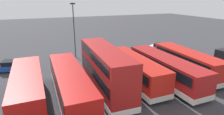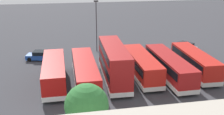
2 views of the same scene
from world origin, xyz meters
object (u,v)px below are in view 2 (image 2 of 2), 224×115
(bus_single_deck_third, at_px, (141,65))
(car_small_green, at_px, (185,46))
(bus_single_deck_fifth, at_px, (85,72))
(waste_bin_yellow, at_px, (84,59))
(car_hatchback_silver, at_px, (41,56))
(bus_single_deck_near_end, at_px, (194,62))
(bus_single_deck_second, at_px, (169,66))
(bus_single_deck_sixth, at_px, (54,72))
(lamp_post_tall, at_px, (96,22))
(bus_double_decker_fourth, at_px, (114,63))

(bus_single_deck_third, bearing_deg, car_small_green, -137.58)
(bus_single_deck_fifth, relative_size, car_small_green, 2.73)
(car_small_green, xyz_separation_m, waste_bin_yellow, (17.54, 2.68, -0.22))
(bus_single_deck_third, height_order, car_hatchback_silver, bus_single_deck_third)
(bus_single_deck_near_end, xyz_separation_m, bus_single_deck_second, (3.94, 0.88, 0.00))
(bus_single_deck_near_end, distance_m, car_small_green, 10.52)
(bus_single_deck_second, relative_size, bus_single_deck_sixth, 1.11)
(bus_single_deck_third, xyz_separation_m, lamp_post_tall, (4.17, -12.11, 3.33))
(bus_single_deck_fifth, bearing_deg, bus_single_deck_third, -171.70)
(bus_single_deck_near_end, distance_m, bus_single_deck_third, 7.25)
(bus_single_deck_fifth, bearing_deg, bus_single_deck_second, -179.79)
(car_small_green, relative_size, waste_bin_yellow, 4.55)
(bus_single_deck_second, bearing_deg, bus_single_deck_fifth, 0.21)
(bus_single_deck_fifth, height_order, waste_bin_yellow, bus_single_deck_fifth)
(bus_single_deck_near_end, bearing_deg, waste_bin_yellow, -27.10)
(car_hatchback_silver, relative_size, car_small_green, 1.08)
(bus_single_deck_near_end, distance_m, bus_single_deck_second, 4.04)
(car_hatchback_silver, bearing_deg, car_small_green, -178.83)
(bus_single_deck_near_end, relative_size, car_hatchback_silver, 2.23)
(bus_double_decker_fourth, bearing_deg, bus_single_deck_sixth, -2.35)
(bus_single_deck_third, distance_m, waste_bin_yellow, 9.92)
(lamp_post_tall, bearing_deg, bus_single_deck_second, 119.66)
(bus_double_decker_fourth, height_order, waste_bin_yellow, bus_double_decker_fourth)
(waste_bin_yellow, bearing_deg, bus_single_deck_sixth, 60.89)
(bus_single_deck_second, xyz_separation_m, bus_double_decker_fourth, (7.05, -0.37, 0.82))
(bus_single_deck_fifth, xyz_separation_m, bus_single_deck_sixth, (3.64, -0.71, -0.00))
(lamp_post_tall, bearing_deg, car_small_green, 170.96)
(bus_double_decker_fourth, bearing_deg, bus_single_deck_fifth, 6.49)
(bus_single_deck_third, relative_size, bus_single_deck_fifth, 0.88)
(lamp_post_tall, relative_size, waste_bin_yellow, 8.97)
(car_small_green, bearing_deg, bus_single_deck_second, 55.70)
(bus_single_deck_near_end, bearing_deg, bus_single_deck_sixth, 0.64)
(bus_single_deck_near_end, distance_m, bus_single_deck_sixth, 18.26)
(bus_double_decker_fourth, relative_size, waste_bin_yellow, 11.15)
(bus_single_deck_sixth, xyz_separation_m, lamp_post_tall, (-6.83, -12.48, 3.33))
(bus_double_decker_fourth, bearing_deg, waste_bin_yellow, -67.93)
(bus_single_deck_second, distance_m, bus_single_deck_third, 3.47)
(bus_single_deck_third, height_order, lamp_post_tall, lamp_post_tall)
(bus_single_deck_near_end, bearing_deg, bus_single_deck_third, -1.25)
(bus_double_decker_fourth, distance_m, bus_single_deck_sixth, 7.33)
(bus_single_deck_sixth, bearing_deg, bus_single_deck_third, -178.11)
(bus_single_deck_near_end, height_order, car_small_green, bus_single_deck_near_end)
(bus_single_deck_sixth, bearing_deg, waste_bin_yellow, -119.11)
(bus_single_deck_near_end, xyz_separation_m, lamp_post_tall, (11.43, -12.27, 3.33))
(bus_double_decker_fourth, bearing_deg, bus_single_deck_near_end, -177.38)
(bus_single_deck_near_end, relative_size, bus_single_deck_sixth, 1.00)
(bus_double_decker_fourth, height_order, bus_single_deck_sixth, bus_double_decker_fourth)
(car_small_green, distance_m, lamp_post_tall, 15.62)
(car_hatchback_silver, bearing_deg, bus_single_deck_near_end, 155.20)
(bus_single_deck_near_end, distance_m, waste_bin_yellow, 15.90)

